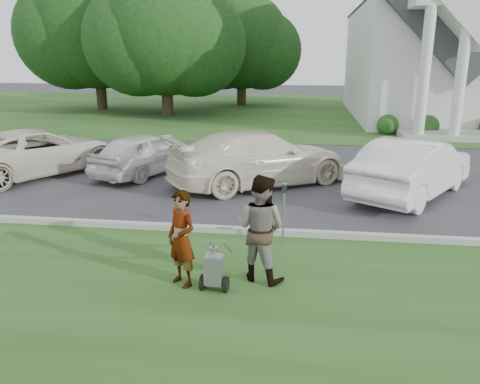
% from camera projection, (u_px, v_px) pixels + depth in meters
% --- Properties ---
extents(ground, '(120.00, 120.00, 0.00)m').
position_uv_depth(ground, '(242.00, 243.00, 9.94)').
color(ground, '#333335').
rests_on(ground, ground).
extents(grass_strip, '(80.00, 7.00, 0.01)m').
position_uv_depth(grass_strip, '(216.00, 318.00, 7.08)').
color(grass_strip, '#214818').
rests_on(grass_strip, ground).
extents(church_lawn, '(80.00, 30.00, 0.01)m').
position_uv_depth(church_lawn, '(288.00, 109.00, 35.65)').
color(church_lawn, '#214818').
rests_on(church_lawn, ground).
extents(curb, '(80.00, 0.18, 0.15)m').
position_uv_depth(curb, '(245.00, 231.00, 10.44)').
color(curb, '#9E9E93').
rests_on(curb, ground).
extents(church, '(9.19, 19.00, 24.10)m').
position_uv_depth(church, '(433.00, 22.00, 29.14)').
color(church, white).
rests_on(church, ground).
extents(tree_left, '(10.63, 8.40, 9.71)m').
position_uv_depth(tree_left, '(165.00, 37.00, 30.50)').
color(tree_left, '#332316').
rests_on(tree_left, ground).
extents(tree_far, '(11.64, 9.20, 10.73)m').
position_uv_depth(tree_far, '(96.00, 31.00, 33.97)').
color(tree_far, '#332316').
rests_on(tree_far, ground).
extents(tree_back, '(9.61, 7.60, 8.89)m').
position_uv_depth(tree_back, '(241.00, 46.00, 37.71)').
color(tree_back, '#332316').
rests_on(tree_back, ground).
extents(striping_cart, '(0.49, 0.95, 0.86)m').
position_uv_depth(striping_cart, '(214.00, 270.00, 7.83)').
color(striping_cart, black).
rests_on(striping_cart, ground).
extents(person_left, '(0.73, 0.69, 1.68)m').
position_uv_depth(person_left, '(182.00, 240.00, 7.90)').
color(person_left, '#999999').
rests_on(person_left, ground).
extents(person_right, '(1.13, 1.02, 1.90)m').
position_uv_depth(person_right, '(260.00, 229.00, 8.09)').
color(person_right, '#999999').
rests_on(person_right, ground).
extents(parking_meter_near, '(0.10, 0.09, 1.33)m').
position_uv_depth(parking_meter_near, '(284.00, 207.00, 9.65)').
color(parking_meter_near, gray).
rests_on(parking_meter_near, ground).
extents(car_a, '(4.94, 6.05, 1.53)m').
position_uv_depth(car_a, '(37.00, 152.00, 15.64)').
color(car_a, beige).
rests_on(car_a, ground).
extents(car_b, '(3.06, 4.47, 1.41)m').
position_uv_depth(car_b, '(145.00, 153.00, 15.69)').
color(car_b, silver).
rests_on(car_b, ground).
extents(car_c, '(6.05, 5.11, 1.66)m').
position_uv_depth(car_c, '(259.00, 158.00, 14.37)').
color(car_c, '#F3E9CE').
rests_on(car_c, ground).
extents(car_d, '(4.17, 5.13, 1.64)m').
position_uv_depth(car_d, '(413.00, 168.00, 13.14)').
color(car_d, white).
rests_on(car_d, ground).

